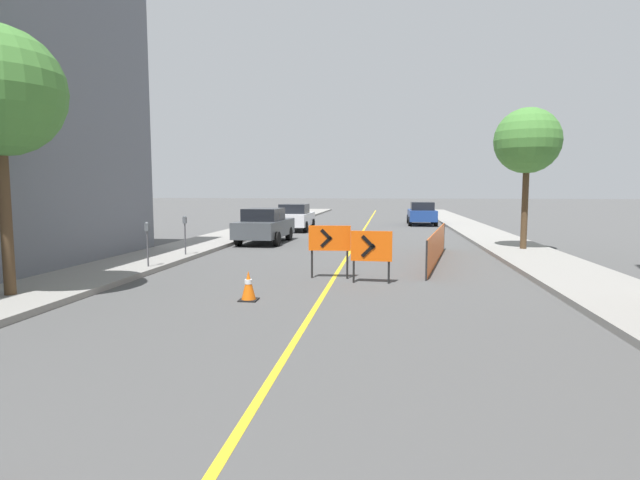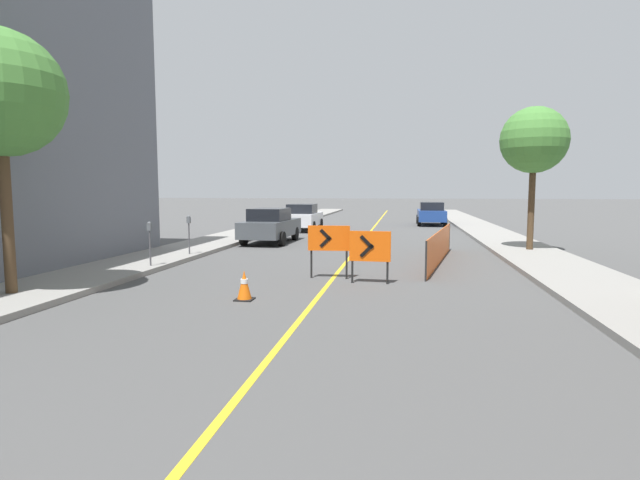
{
  "view_description": "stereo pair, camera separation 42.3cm",
  "coord_description": "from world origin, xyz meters",
  "px_view_note": "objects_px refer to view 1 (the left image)",
  "views": [
    {
      "loc": [
        1.46,
        8.08,
        2.42
      ],
      "look_at": [
        -0.45,
        22.1,
        1.0
      ],
      "focal_mm": 28.0,
      "sensor_mm": 36.0,
      "label": 1
    },
    {
      "loc": [
        1.88,
        8.15,
        2.42
      ],
      "look_at": [
        -0.45,
        22.1,
        1.0
      ],
      "focal_mm": 28.0,
      "sensor_mm": 36.0,
      "label": 2
    }
  ],
  "objects_px": {
    "parked_car_curb_mid": "(295,217)",
    "parked_car_curb_far": "(422,213)",
    "parking_meter_far_curb": "(147,235)",
    "arrow_barricade_primary": "(329,241)",
    "parking_meter_near_curb": "(185,227)",
    "arrow_barricade_secondary": "(371,248)",
    "traffic_cone_third": "(249,286)",
    "parked_car_curb_near": "(265,226)",
    "street_tree_right_near": "(527,141)"
  },
  "relations": [
    {
      "from": "parked_car_curb_far",
      "to": "street_tree_right_near",
      "type": "xyz_separation_m",
      "value": [
        2.91,
        -15.08,
        3.46
      ]
    },
    {
      "from": "arrow_barricade_primary",
      "to": "parking_meter_far_curb",
      "type": "relative_size",
      "value": 1.09
    },
    {
      "from": "traffic_cone_third",
      "to": "parked_car_curb_mid",
      "type": "distance_m",
      "value": 18.94
    },
    {
      "from": "traffic_cone_third",
      "to": "arrow_barricade_primary",
      "type": "distance_m",
      "value": 3.39
    },
    {
      "from": "street_tree_right_near",
      "to": "parked_car_curb_near",
      "type": "bearing_deg",
      "value": 169.42
    },
    {
      "from": "arrow_barricade_secondary",
      "to": "parking_meter_far_curb",
      "type": "distance_m",
      "value": 6.74
    },
    {
      "from": "parked_car_curb_far",
      "to": "street_tree_right_near",
      "type": "bearing_deg",
      "value": -79.27
    },
    {
      "from": "parked_car_curb_near",
      "to": "parked_car_curb_far",
      "type": "distance_m",
      "value": 15.27
    },
    {
      "from": "arrow_barricade_primary",
      "to": "arrow_barricade_secondary",
      "type": "xyz_separation_m",
      "value": [
        1.16,
        -0.56,
        -0.12
      ]
    },
    {
      "from": "parked_car_curb_far",
      "to": "parked_car_curb_near",
      "type": "bearing_deg",
      "value": -121.42
    },
    {
      "from": "parking_meter_far_curb",
      "to": "arrow_barricade_secondary",
      "type": "bearing_deg",
      "value": -8.58
    },
    {
      "from": "parked_car_curb_near",
      "to": "parking_meter_near_curb",
      "type": "distance_m",
      "value": 5.72
    },
    {
      "from": "arrow_barricade_secondary",
      "to": "parked_car_curb_mid",
      "type": "xyz_separation_m",
      "value": [
        -5.1,
        16.35,
        -0.13
      ]
    },
    {
      "from": "parked_car_curb_mid",
      "to": "parking_meter_near_curb",
      "type": "relative_size",
      "value": 3.13
    },
    {
      "from": "parking_meter_near_curb",
      "to": "street_tree_right_near",
      "type": "relative_size",
      "value": 0.26
    },
    {
      "from": "arrow_barricade_secondary",
      "to": "parking_meter_near_curb",
      "type": "xyz_separation_m",
      "value": [
        -6.66,
        3.78,
        0.19
      ]
    },
    {
      "from": "parked_car_curb_near",
      "to": "street_tree_right_near",
      "type": "relative_size",
      "value": 0.81
    },
    {
      "from": "traffic_cone_third",
      "to": "parked_car_curb_far",
      "type": "bearing_deg",
      "value": 77.85
    },
    {
      "from": "traffic_cone_third",
      "to": "arrow_barricade_secondary",
      "type": "height_order",
      "value": "arrow_barricade_secondary"
    },
    {
      "from": "parked_car_curb_near",
      "to": "parked_car_curb_mid",
      "type": "height_order",
      "value": "same"
    },
    {
      "from": "parking_meter_far_curb",
      "to": "street_tree_right_near",
      "type": "bearing_deg",
      "value": 26.99
    },
    {
      "from": "arrow_barricade_secondary",
      "to": "parked_car_curb_near",
      "type": "bearing_deg",
      "value": 121.84
    },
    {
      "from": "parked_car_curb_near",
      "to": "arrow_barricade_primary",
      "type": "bearing_deg",
      "value": -62.88
    },
    {
      "from": "parked_car_curb_mid",
      "to": "parked_car_curb_far",
      "type": "height_order",
      "value": "same"
    },
    {
      "from": "arrow_barricade_primary",
      "to": "arrow_barricade_secondary",
      "type": "distance_m",
      "value": 1.29
    },
    {
      "from": "parked_car_curb_mid",
      "to": "parking_meter_far_curb",
      "type": "distance_m",
      "value": 15.43
    },
    {
      "from": "traffic_cone_third",
      "to": "arrow_barricade_primary",
      "type": "xyz_separation_m",
      "value": [
        1.44,
        2.98,
        0.72
      ]
    },
    {
      "from": "parked_car_curb_far",
      "to": "parking_meter_near_curb",
      "type": "bearing_deg",
      "value": -117.04
    },
    {
      "from": "arrow_barricade_secondary",
      "to": "street_tree_right_near",
      "type": "xyz_separation_m",
      "value": [
        5.65,
        7.27,
        3.33
      ]
    },
    {
      "from": "parking_meter_far_curb",
      "to": "parked_car_curb_mid",
      "type": "bearing_deg",
      "value": 84.18
    },
    {
      "from": "arrow_barricade_primary",
      "to": "parked_car_curb_far",
      "type": "xyz_separation_m",
      "value": [
        3.89,
        21.79,
        -0.25
      ]
    },
    {
      "from": "parked_car_curb_mid",
      "to": "street_tree_right_near",
      "type": "bearing_deg",
      "value": -40.55
    },
    {
      "from": "arrow_barricade_secondary",
      "to": "parked_car_curb_far",
      "type": "bearing_deg",
      "value": 85.74
    },
    {
      "from": "traffic_cone_third",
      "to": "parked_car_curb_far",
      "type": "relative_size",
      "value": 0.15
    },
    {
      "from": "traffic_cone_third",
      "to": "street_tree_right_near",
      "type": "bearing_deg",
      "value": 49.62
    },
    {
      "from": "parking_meter_far_curb",
      "to": "parking_meter_near_curb",
      "type": "bearing_deg",
      "value": 90.0
    },
    {
      "from": "arrow_barricade_primary",
      "to": "parking_meter_near_curb",
      "type": "xyz_separation_m",
      "value": [
        -5.5,
        3.22,
        0.07
      ]
    },
    {
      "from": "traffic_cone_third",
      "to": "parking_meter_near_curb",
      "type": "height_order",
      "value": "parking_meter_near_curb"
    },
    {
      "from": "parked_car_curb_near",
      "to": "traffic_cone_third",
      "type": "bearing_deg",
      "value": -75.17
    },
    {
      "from": "parked_car_curb_mid",
      "to": "parking_meter_far_curb",
      "type": "xyz_separation_m",
      "value": [
        -1.56,
        -15.34,
        0.29
      ]
    },
    {
      "from": "traffic_cone_third",
      "to": "arrow_barricade_secondary",
      "type": "distance_m",
      "value": 3.6
    },
    {
      "from": "parked_car_curb_mid",
      "to": "parked_car_curb_far",
      "type": "relative_size",
      "value": 1.0
    },
    {
      "from": "parking_meter_near_curb",
      "to": "street_tree_right_near",
      "type": "bearing_deg",
      "value": 15.85
    },
    {
      "from": "arrow_barricade_primary",
      "to": "parking_meter_near_curb",
      "type": "relative_size",
      "value": 1.06
    },
    {
      "from": "arrow_barricade_secondary",
      "to": "parked_car_curb_far",
      "type": "xyz_separation_m",
      "value": [
        2.74,
        22.35,
        -0.13
      ]
    },
    {
      "from": "parking_meter_far_curb",
      "to": "parked_car_curb_near",
      "type": "bearing_deg",
      "value": 79.84
    },
    {
      "from": "parking_meter_near_curb",
      "to": "parking_meter_far_curb",
      "type": "relative_size",
      "value": 1.03
    },
    {
      "from": "arrow_barricade_primary",
      "to": "parking_meter_near_curb",
      "type": "height_order",
      "value": "parking_meter_near_curb"
    },
    {
      "from": "parking_meter_far_curb",
      "to": "street_tree_right_near",
      "type": "xyz_separation_m",
      "value": [
        12.31,
        6.27,
        3.17
      ]
    },
    {
      "from": "traffic_cone_third",
      "to": "parked_car_curb_mid",
      "type": "xyz_separation_m",
      "value": [
        -2.5,
        18.77,
        0.47
      ]
    }
  ]
}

